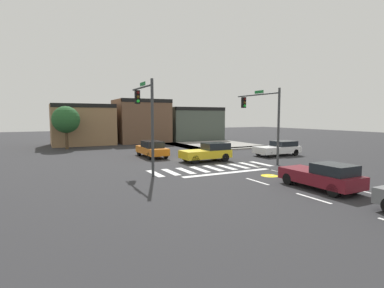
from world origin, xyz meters
name	(u,v)px	position (x,y,z in m)	size (l,w,h in m)	color
ground_plane	(186,160)	(0.00, 0.00, 0.00)	(120.00, 120.00, 0.00)	#2B2B2D
crosswalk_near	(213,168)	(0.00, -4.50, 0.00)	(9.43, 2.55, 0.01)	silver
lane_markings	(297,186)	(1.16, -11.43, 0.00)	(6.80, 18.75, 0.01)	white
bike_detector_marking	(269,176)	(1.78, -8.53, 0.00)	(1.08, 1.08, 0.01)	yellow
curb_corner_northeast	(214,145)	(8.49, 9.42, 0.07)	(10.00, 10.60, 0.15)	gray
storefront_row	(141,123)	(1.91, 19.00, 2.82)	(24.47, 6.84, 6.16)	#93704C
traffic_signal_southeast	(262,112)	(5.19, -3.64, 4.16)	(0.32, 5.38, 5.95)	#383A3D
traffic_signal_southwest	(145,110)	(-4.91, -3.97, 4.20)	(0.32, 4.23, 6.11)	#383A3D
car_orange	(152,149)	(-2.01, 3.13, 0.77)	(1.76, 4.55, 1.51)	orange
car_white	(279,148)	(9.26, -1.36, 0.71)	(4.47, 1.95, 1.40)	white
car_yellow	(208,152)	(1.38, -1.39, 0.78)	(4.17, 1.88, 1.53)	gold
car_maroon	(323,176)	(1.77, -12.54, 0.71)	(1.75, 4.25, 1.43)	maroon
roadside_tree	(66,120)	(-8.50, 14.00, 3.38)	(3.09, 3.09, 4.94)	#4C3823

